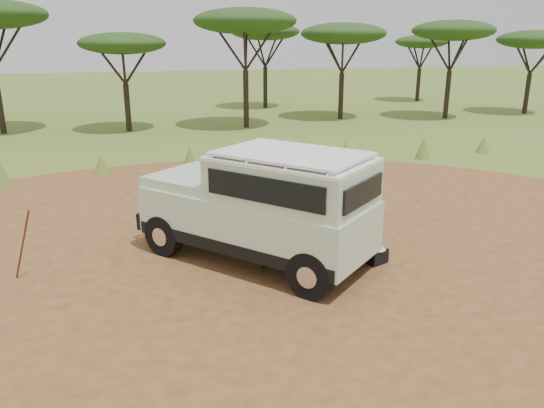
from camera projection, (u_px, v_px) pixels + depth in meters
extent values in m
plane|color=olive|center=(241.00, 273.00, 10.63)|extent=(140.00, 140.00, 0.00)
cylinder|color=#926030|center=(241.00, 273.00, 10.63)|extent=(23.00, 23.00, 0.01)
cone|color=olive|center=(0.00, 174.00, 16.67)|extent=(0.60, 0.60, 0.85)
cone|color=olive|center=(101.00, 164.00, 18.26)|extent=(0.60, 0.60, 0.70)
cone|color=olive|center=(190.00, 159.00, 18.60)|extent=(0.60, 0.60, 0.90)
cone|color=olive|center=(275.00, 158.00, 18.99)|extent=(0.60, 0.60, 0.80)
cone|color=olive|center=(345.00, 150.00, 20.38)|extent=(0.60, 0.60, 0.75)
cone|color=olive|center=(423.00, 148.00, 20.56)|extent=(0.60, 0.60, 0.85)
cone|color=olive|center=(484.00, 144.00, 21.69)|extent=(0.60, 0.60, 0.70)
cylinder|color=#2C2219|center=(128.00, 108.00, 26.56)|extent=(0.28, 0.28, 2.34)
ellipsoid|color=#163613|center=(122.00, 43.00, 25.64)|extent=(4.20, 4.20, 1.05)
cylinder|color=#2C2219|center=(246.00, 99.00, 27.59)|extent=(0.28, 0.28, 2.93)
ellipsoid|color=#163613|center=(245.00, 21.00, 26.43)|extent=(5.20, 5.20, 1.30)
cylinder|color=#2C2219|center=(341.00, 96.00, 30.68)|extent=(0.28, 0.28, 2.61)
ellipsoid|color=#163613|center=(343.00, 33.00, 29.65)|extent=(4.80, 4.80, 1.20)
cylinder|color=#2C2219|center=(447.00, 95.00, 30.76)|extent=(0.28, 0.28, 2.70)
ellipsoid|color=#163613|center=(453.00, 30.00, 29.70)|extent=(4.60, 4.60, 1.15)
cylinder|color=#2C2219|center=(527.00, 94.00, 32.84)|extent=(0.28, 0.28, 2.43)
ellipsoid|color=#163613|center=(535.00, 40.00, 31.88)|extent=(4.40, 4.40, 1.10)
cylinder|color=#2C2219|center=(265.00, 87.00, 35.46)|extent=(0.28, 0.28, 2.70)
ellipsoid|color=#163613|center=(265.00, 31.00, 34.39)|extent=(4.50, 4.50, 1.12)
cylinder|color=#2C2219|center=(418.00, 85.00, 39.39)|extent=(0.28, 0.28, 2.34)
ellipsoid|color=#163613|center=(422.00, 42.00, 38.47)|extent=(3.80, 3.80, 0.95)
cube|color=beige|center=(256.00, 217.00, 10.98)|extent=(4.65, 4.90, 1.01)
cube|color=black|center=(256.00, 234.00, 11.09)|extent=(4.62, 4.85, 0.26)
cube|color=beige|center=(291.00, 181.00, 10.25)|extent=(3.39, 3.48, 0.80)
cube|color=white|center=(292.00, 159.00, 10.12)|extent=(3.41, 3.51, 0.06)
cube|color=white|center=(292.00, 154.00, 10.09)|extent=(3.17, 3.25, 0.05)
cube|color=beige|center=(199.00, 178.00, 11.59)|extent=(2.56, 2.55, 0.21)
cube|color=black|center=(232.00, 169.00, 11.01)|extent=(1.33, 1.20, 0.56)
cube|color=black|center=(263.00, 190.00, 9.47)|extent=(1.70, 1.92, 0.48)
cube|color=black|center=(316.00, 169.00, 11.01)|extent=(1.70, 1.92, 0.48)
cube|color=black|center=(363.00, 193.00, 9.46)|extent=(1.22, 1.08, 0.44)
cube|color=black|center=(170.00, 211.00, 12.37)|extent=(1.55, 1.39, 0.36)
cylinder|color=black|center=(164.00, 175.00, 12.18)|extent=(1.08, 0.97, 0.07)
cylinder|color=black|center=(165.00, 198.00, 12.35)|extent=(1.08, 0.97, 0.07)
cylinder|color=silver|center=(154.00, 187.00, 12.02)|extent=(0.23, 0.21, 0.23)
cylinder|color=silver|center=(173.00, 181.00, 12.49)|extent=(0.23, 0.21, 0.23)
cube|color=white|center=(167.00, 205.00, 12.38)|extent=(0.36, 0.33, 0.13)
cylinder|color=black|center=(260.00, 166.00, 11.75)|extent=(0.12, 0.12, 0.88)
cylinder|color=black|center=(164.00, 235.00, 11.40)|extent=(0.82, 0.87, 0.89)
cylinder|color=black|center=(215.00, 214.00, 12.77)|extent=(0.82, 0.87, 0.89)
cylinder|color=black|center=(311.00, 275.00, 9.49)|extent=(0.82, 0.87, 0.89)
cylinder|color=black|center=(352.00, 245.00, 10.85)|extent=(0.82, 0.87, 0.89)
cylinder|color=maroon|center=(23.00, 245.00, 10.13)|extent=(0.48, 0.28, 1.44)
cube|color=black|center=(269.00, 255.00, 10.91)|extent=(0.35, 0.27, 0.47)
cube|color=#101533|center=(308.00, 260.00, 10.61)|extent=(0.44, 0.36, 0.51)
cube|color=#36431F|center=(333.00, 254.00, 10.88)|extent=(0.38, 0.29, 0.50)
cube|color=#101533|center=(353.00, 253.00, 11.04)|extent=(0.46, 0.39, 0.45)
cube|color=black|center=(376.00, 256.00, 11.04)|extent=(0.52, 0.45, 0.31)
cylinder|color=black|center=(301.00, 271.00, 10.32)|extent=(0.40, 0.40, 0.34)
cylinder|color=beige|center=(377.00, 249.00, 10.99)|extent=(0.38, 0.38, 0.02)
cylinder|color=beige|center=(377.00, 246.00, 10.98)|extent=(0.19, 0.19, 0.10)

